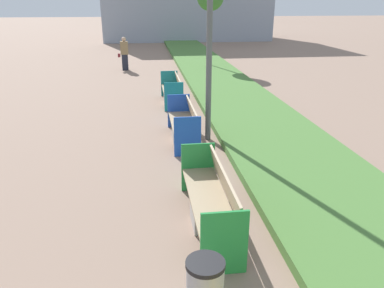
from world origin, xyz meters
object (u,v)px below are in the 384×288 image
at_px(bench_green_frame, 211,203).
at_px(bench_teal_frame, 173,93).
at_px(pedestrian_walking, 124,54).
at_px(bench_blue_frame, 184,126).

height_order(bench_green_frame, bench_teal_frame, same).
distance_m(bench_teal_frame, pedestrian_walking, 7.18).
height_order(bench_blue_frame, bench_teal_frame, same).
bearing_deg(bench_teal_frame, bench_blue_frame, -89.99).
relative_size(bench_teal_frame, pedestrian_walking, 1.28).
bearing_deg(bench_teal_frame, bench_green_frame, -89.98).
xyz_separation_m(bench_teal_frame, pedestrian_walking, (-1.90, 6.90, 0.47)).
distance_m(bench_blue_frame, bench_teal_frame, 3.75).
xyz_separation_m(bench_green_frame, bench_blue_frame, (-0.00, 3.93, -0.01)).
xyz_separation_m(bench_blue_frame, pedestrian_walking, (-1.90, 10.65, 0.47)).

